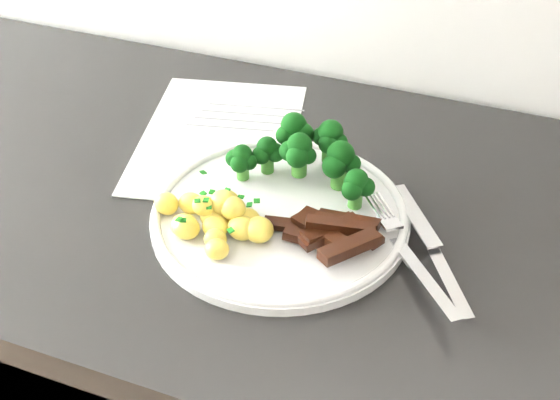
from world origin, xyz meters
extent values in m
cube|color=silver|center=(-0.12, 1.77, 0.91)|extent=(0.27, 0.33, 0.00)
cube|color=slate|center=(-0.10, 1.86, 0.91)|extent=(0.13, 0.03, 0.00)
cube|color=slate|center=(-0.11, 1.84, 0.91)|extent=(0.13, 0.03, 0.00)
cube|color=slate|center=(-0.11, 1.81, 0.91)|extent=(0.13, 0.03, 0.00)
cube|color=slate|center=(-0.12, 1.79, 0.91)|extent=(0.12, 0.03, 0.00)
cylinder|color=white|center=(0.01, 1.64, 0.91)|extent=(0.30, 0.30, 0.01)
torus|color=white|center=(0.01, 1.64, 0.92)|extent=(0.30, 0.30, 0.01)
cylinder|color=#326F22|center=(0.01, 1.70, 0.94)|extent=(0.02, 0.02, 0.03)
sphere|color=black|center=(0.03, 1.70, 0.96)|extent=(0.02, 0.02, 0.02)
sphere|color=black|center=(0.01, 1.71, 0.96)|extent=(0.02, 0.02, 0.02)
sphere|color=black|center=(0.00, 1.70, 0.96)|extent=(0.03, 0.03, 0.03)
sphere|color=black|center=(0.02, 1.69, 0.96)|extent=(0.03, 0.03, 0.03)
sphere|color=black|center=(0.01, 1.70, 0.97)|extent=(0.03, 0.03, 0.03)
cylinder|color=#326F22|center=(0.06, 1.71, 0.93)|extent=(0.02, 0.02, 0.03)
sphere|color=black|center=(0.08, 1.71, 0.96)|extent=(0.02, 0.02, 0.02)
sphere|color=black|center=(0.06, 1.72, 0.96)|extent=(0.03, 0.03, 0.03)
sphere|color=black|center=(0.06, 1.70, 0.96)|extent=(0.03, 0.03, 0.03)
sphere|color=black|center=(0.06, 1.71, 0.97)|extent=(0.03, 0.03, 0.03)
cylinder|color=#326F22|center=(-0.03, 1.71, 0.93)|extent=(0.02, 0.02, 0.02)
sphere|color=black|center=(-0.02, 1.71, 0.95)|extent=(0.02, 0.02, 0.02)
sphere|color=black|center=(-0.03, 1.72, 0.95)|extent=(0.02, 0.02, 0.02)
sphere|color=black|center=(-0.03, 1.70, 0.95)|extent=(0.02, 0.02, 0.02)
sphere|color=black|center=(-0.03, 1.71, 0.96)|extent=(0.03, 0.03, 0.03)
cylinder|color=#326F22|center=(0.04, 1.74, 0.94)|extent=(0.02, 0.02, 0.03)
sphere|color=black|center=(0.05, 1.74, 0.96)|extent=(0.02, 0.02, 0.02)
sphere|color=black|center=(0.04, 1.75, 0.96)|extent=(0.02, 0.02, 0.02)
sphere|color=black|center=(0.03, 1.74, 0.96)|extent=(0.02, 0.02, 0.02)
sphere|color=black|center=(0.04, 1.73, 0.96)|extent=(0.02, 0.02, 0.02)
sphere|color=black|center=(0.04, 1.74, 0.97)|extent=(0.03, 0.03, 0.03)
cylinder|color=#326F22|center=(-0.01, 1.74, 0.94)|extent=(0.02, 0.02, 0.03)
sphere|color=black|center=(0.01, 1.74, 0.97)|extent=(0.03, 0.03, 0.03)
sphere|color=black|center=(-0.01, 1.75, 0.96)|extent=(0.02, 0.02, 0.02)
sphere|color=black|center=(-0.01, 1.73, 0.96)|extent=(0.02, 0.02, 0.02)
sphere|color=black|center=(-0.01, 1.74, 0.97)|extent=(0.03, 0.03, 0.03)
cylinder|color=#326F22|center=(0.09, 1.68, 0.93)|extent=(0.02, 0.02, 0.02)
sphere|color=black|center=(0.10, 1.68, 0.95)|extent=(0.02, 0.02, 0.02)
sphere|color=black|center=(0.08, 1.69, 0.95)|extent=(0.02, 0.02, 0.02)
sphere|color=black|center=(0.09, 1.67, 0.95)|extent=(0.02, 0.02, 0.02)
sphere|color=black|center=(0.09, 1.68, 0.96)|extent=(0.03, 0.03, 0.03)
cylinder|color=#326F22|center=(-0.05, 1.68, 0.93)|extent=(0.02, 0.02, 0.02)
sphere|color=black|center=(-0.04, 1.68, 0.95)|extent=(0.02, 0.02, 0.02)
sphere|color=black|center=(-0.05, 1.69, 0.95)|extent=(0.02, 0.02, 0.02)
sphere|color=black|center=(-0.06, 1.68, 0.95)|extent=(0.02, 0.02, 0.02)
sphere|color=black|center=(-0.05, 1.67, 0.95)|extent=(0.02, 0.02, 0.02)
sphere|color=black|center=(-0.05, 1.68, 0.95)|extent=(0.02, 0.02, 0.02)
ellipsoid|color=#FFD556|center=(-0.01, 1.60, 0.93)|extent=(0.03, 0.03, 0.03)
ellipsoid|color=#FFD556|center=(-0.04, 1.60, 0.93)|extent=(0.03, 0.03, 0.03)
ellipsoid|color=#FFD556|center=(-0.05, 1.59, 0.93)|extent=(0.03, 0.03, 0.03)
ellipsoid|color=#FFD556|center=(-0.04, 1.58, 0.93)|extent=(0.03, 0.03, 0.02)
ellipsoid|color=#FFD556|center=(-0.07, 1.57, 0.93)|extent=(0.03, 0.03, 0.02)
ellipsoid|color=#FFD556|center=(-0.11, 1.59, 0.93)|extent=(0.03, 0.02, 0.03)
ellipsoid|color=#FFD556|center=(-0.01, 1.60, 0.93)|extent=(0.03, 0.03, 0.03)
ellipsoid|color=#FFD556|center=(-0.07, 1.56, 0.93)|extent=(0.03, 0.03, 0.03)
ellipsoid|color=#FFD556|center=(-0.01, 1.58, 0.93)|extent=(0.03, 0.03, 0.03)
ellipsoid|color=#FFD556|center=(0.01, 1.59, 0.93)|extent=(0.03, 0.03, 0.03)
ellipsoid|color=#FFD556|center=(-0.04, 1.60, 0.95)|extent=(0.03, 0.03, 0.03)
ellipsoid|color=#FFD556|center=(-0.03, 1.59, 0.95)|extent=(0.03, 0.02, 0.02)
ellipsoid|color=#FFD556|center=(-0.03, 1.56, 0.93)|extent=(0.03, 0.02, 0.02)
ellipsoid|color=#FFD556|center=(-0.06, 1.59, 0.95)|extent=(0.03, 0.02, 0.02)
ellipsoid|color=#FFD556|center=(-0.08, 1.60, 0.93)|extent=(0.03, 0.03, 0.02)
ellipsoid|color=#FFD556|center=(-0.05, 1.62, 0.93)|extent=(0.03, 0.03, 0.02)
ellipsoid|color=#FFD556|center=(-0.02, 1.55, 0.93)|extent=(0.03, 0.02, 0.02)
ellipsoid|color=#FFD556|center=(-0.03, 1.60, 0.95)|extent=(0.03, 0.03, 0.03)
cube|color=#115C11|center=(-0.04, 1.62, 0.95)|extent=(0.01, 0.01, 0.00)
cube|color=#115C11|center=(-0.03, 1.61, 0.95)|extent=(0.01, 0.01, 0.00)
cube|color=#115C11|center=(-0.07, 1.55, 0.95)|extent=(0.01, 0.01, 0.00)
cube|color=#115C11|center=(-0.01, 1.60, 0.95)|extent=(0.01, 0.01, 0.00)
cube|color=#115C11|center=(-0.06, 1.61, 0.95)|extent=(0.01, 0.01, 0.00)
cube|color=#115C11|center=(0.00, 1.61, 0.96)|extent=(0.01, 0.01, 0.00)
cube|color=#115C11|center=(-0.01, 1.56, 0.95)|extent=(0.01, 0.01, 0.00)
cube|color=#115C11|center=(-0.02, 1.61, 0.95)|extent=(0.01, 0.01, 0.00)
cube|color=#115C11|center=(-0.06, 1.58, 0.96)|extent=(0.01, 0.01, 0.00)
cube|color=#115C11|center=(-0.08, 1.63, 0.96)|extent=(0.01, 0.01, 0.00)
cube|color=#115C11|center=(-0.07, 1.60, 0.95)|extent=(0.01, 0.01, 0.00)
cube|color=#115C11|center=(-0.05, 1.59, 0.96)|extent=(0.01, 0.01, 0.00)
cube|color=#115C11|center=(-0.06, 1.55, 0.95)|extent=(0.01, 0.01, 0.00)
cube|color=#115C11|center=(-0.05, 1.58, 0.95)|extent=(0.01, 0.01, 0.00)
cube|color=black|center=(0.09, 1.65, 0.92)|extent=(0.07, 0.02, 0.02)
cube|color=black|center=(0.08, 1.61, 0.93)|extent=(0.08, 0.02, 0.02)
cube|color=black|center=(0.08, 1.62, 0.93)|extent=(0.06, 0.05, 0.02)
cube|color=black|center=(0.04, 1.62, 0.92)|extent=(0.08, 0.04, 0.02)
cube|color=black|center=(0.07, 1.64, 0.92)|extent=(0.07, 0.04, 0.01)
cube|color=black|center=(0.07, 1.60, 0.93)|extent=(0.08, 0.02, 0.02)
cube|color=black|center=(0.11, 1.63, 0.92)|extent=(0.06, 0.05, 0.01)
cube|color=black|center=(0.11, 1.59, 0.94)|extent=(0.06, 0.07, 0.02)
cube|color=black|center=(0.08, 1.61, 0.93)|extent=(0.06, 0.07, 0.02)
cube|color=black|center=(0.09, 1.63, 0.93)|extent=(0.07, 0.02, 0.02)
cube|color=black|center=(0.08, 1.61, 0.94)|extent=(0.05, 0.06, 0.01)
cube|color=black|center=(0.07, 1.61, 0.93)|extent=(0.08, 0.05, 0.02)
cube|color=black|center=(0.09, 1.62, 0.94)|extent=(0.08, 0.04, 0.02)
cube|color=silver|center=(0.19, 1.58, 0.93)|extent=(0.10, 0.12, 0.02)
cube|color=silver|center=(0.14, 1.65, 0.93)|extent=(0.03, 0.04, 0.01)
cylinder|color=silver|center=(0.13, 1.68, 0.93)|extent=(0.03, 0.04, 0.00)
cylinder|color=silver|center=(0.12, 1.68, 0.93)|extent=(0.03, 0.04, 0.00)
cylinder|color=silver|center=(0.12, 1.67, 0.93)|extent=(0.03, 0.04, 0.00)
cylinder|color=silver|center=(0.11, 1.67, 0.93)|extent=(0.03, 0.04, 0.00)
cube|color=silver|center=(0.16, 1.68, 0.92)|extent=(0.08, 0.11, 0.01)
cube|color=silver|center=(0.22, 1.60, 0.91)|extent=(0.07, 0.09, 0.02)
camera|label=1|loc=(0.24, 1.05, 1.45)|focal=45.77mm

